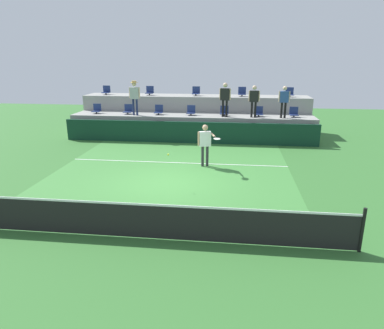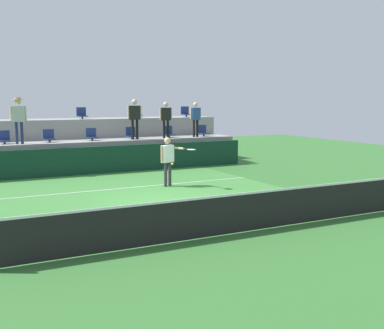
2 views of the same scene
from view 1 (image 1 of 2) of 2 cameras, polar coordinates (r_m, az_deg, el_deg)
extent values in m
plane|color=#336B2D|center=(12.36, -4.15, -2.91)|extent=(40.00, 40.00, 0.00)
cube|color=#3D7F38|center=(13.29, -3.34, -1.44)|extent=(9.00, 10.00, 0.01)
cube|color=white|center=(14.60, -2.38, 0.30)|extent=(9.00, 0.06, 0.00)
cylinder|color=black|center=(8.76, 26.01, -9.62)|extent=(0.08, 0.08, 1.07)
cube|color=black|center=(8.60, -9.32, -9.06)|extent=(10.40, 0.01, 0.87)
cube|color=white|center=(8.42, -9.46, -6.39)|extent=(10.40, 0.02, 0.05)
cube|color=#0F3323|center=(17.92, -0.55, 5.26)|extent=(13.00, 0.16, 1.10)
cube|color=gray|center=(19.17, -0.05, 6.26)|extent=(13.00, 1.80, 1.25)
cube|color=gray|center=(20.86, 0.56, 8.33)|extent=(13.00, 1.80, 2.10)
cylinder|color=#2D2D33|center=(20.25, -15.33, 8.18)|extent=(0.08, 0.08, 0.10)
cube|color=navy|center=(20.24, -15.34, 8.37)|extent=(0.44, 0.40, 0.04)
cube|color=navy|center=(20.37, -15.20, 9.04)|extent=(0.44, 0.04, 0.38)
cylinder|color=#2D2D33|center=(19.65, -10.44, 8.24)|extent=(0.08, 0.08, 0.10)
cube|color=navy|center=(19.64, -10.45, 8.45)|extent=(0.44, 0.40, 0.04)
cube|color=navy|center=(19.78, -10.33, 9.13)|extent=(0.44, 0.04, 0.38)
cylinder|color=#2D2D33|center=(19.21, -5.49, 8.25)|extent=(0.08, 0.08, 0.10)
cube|color=navy|center=(19.20, -5.49, 8.46)|extent=(0.44, 0.40, 0.04)
cube|color=navy|center=(19.35, -5.40, 9.15)|extent=(0.44, 0.04, 0.38)
cylinder|color=#2D2D33|center=(18.91, -0.19, 8.19)|extent=(0.08, 0.08, 0.10)
cube|color=navy|center=(18.90, -0.19, 8.40)|extent=(0.44, 0.40, 0.04)
cube|color=navy|center=(19.05, -0.12, 9.10)|extent=(0.44, 0.04, 0.38)
cylinder|color=#2D2D33|center=(18.78, 5.26, 8.06)|extent=(0.08, 0.08, 0.10)
cube|color=navy|center=(18.77, 5.27, 8.27)|extent=(0.44, 0.40, 0.04)
cube|color=navy|center=(18.92, 5.31, 8.98)|extent=(0.44, 0.04, 0.38)
cylinder|color=#2D2D33|center=(18.82, 10.82, 7.84)|extent=(0.08, 0.08, 0.10)
cube|color=navy|center=(18.81, 10.83, 8.05)|extent=(0.44, 0.40, 0.04)
cube|color=navy|center=(18.95, 10.83, 8.77)|extent=(0.44, 0.04, 0.38)
cylinder|color=#2D2D33|center=(19.02, 16.28, 7.57)|extent=(0.08, 0.08, 0.10)
cube|color=navy|center=(19.01, 16.30, 7.77)|extent=(0.44, 0.40, 0.04)
cube|color=navy|center=(19.16, 16.27, 8.48)|extent=(0.44, 0.04, 0.38)
cylinder|color=#2D2D33|center=(21.83, -13.86, 11.14)|extent=(0.08, 0.08, 0.10)
cube|color=navy|center=(21.82, -13.88, 11.32)|extent=(0.44, 0.40, 0.04)
cube|color=navy|center=(21.97, -13.75, 11.92)|extent=(0.44, 0.04, 0.38)
cylinder|color=#2D2D33|center=(21.05, -6.96, 11.30)|extent=(0.08, 0.08, 0.10)
cube|color=navy|center=(21.04, -6.96, 11.49)|extent=(0.44, 0.40, 0.04)
cube|color=navy|center=(21.20, -6.87, 12.10)|extent=(0.44, 0.04, 0.38)
cylinder|color=#2D2D33|center=(20.57, 0.63, 11.29)|extent=(0.08, 0.08, 0.10)
cube|color=navy|center=(20.57, 0.63, 11.49)|extent=(0.44, 0.40, 0.04)
cube|color=navy|center=(20.73, 0.69, 12.11)|extent=(0.44, 0.04, 0.38)
cylinder|color=#2D2D33|center=(20.45, 8.16, 11.09)|extent=(0.08, 0.08, 0.10)
cube|color=navy|center=(20.45, 8.16, 11.29)|extent=(0.44, 0.40, 0.04)
cube|color=navy|center=(20.61, 8.18, 11.92)|extent=(0.44, 0.04, 0.38)
cylinder|color=#2D2D33|center=(20.68, 15.65, 10.71)|extent=(0.08, 0.08, 0.10)
cube|color=navy|center=(20.67, 15.66, 10.90)|extent=(0.44, 0.40, 0.04)
cube|color=navy|center=(20.83, 15.64, 11.53)|extent=(0.44, 0.04, 0.38)
cylinder|color=#2D2D33|center=(14.03, 1.73, 1.35)|extent=(0.14, 0.14, 0.83)
cylinder|color=#2D2D33|center=(14.07, 2.50, 1.39)|extent=(0.14, 0.14, 0.83)
cube|color=white|center=(13.87, 2.15, 4.21)|extent=(0.48, 0.30, 0.59)
sphere|color=tan|center=(13.78, 2.17, 6.05)|extent=(0.28, 0.28, 0.23)
cylinder|color=tan|center=(13.82, 1.09, 4.24)|extent=(0.09, 0.09, 0.56)
cylinder|color=tan|center=(13.64, 3.46, 4.80)|extent=(0.22, 0.53, 0.07)
cylinder|color=black|center=(13.29, 3.81, 4.47)|extent=(0.11, 0.26, 0.04)
ellipsoid|color=silver|center=(13.02, 4.09, 4.21)|extent=(0.34, 0.38, 0.03)
cylinder|color=navy|center=(19.20, -9.53, 9.24)|extent=(0.12, 0.12, 0.86)
cylinder|color=navy|center=(19.13, -8.98, 9.24)|extent=(0.12, 0.12, 0.86)
cube|color=#B2B2B7|center=(19.08, -9.36, 11.43)|extent=(0.48, 0.22, 0.61)
sphere|color=beige|center=(19.04, -9.43, 12.83)|extent=(0.25, 0.25, 0.23)
cylinder|color=beige|center=(19.18, -10.13, 11.47)|extent=(0.08, 0.08, 0.57)
cylinder|color=beige|center=(18.98, -8.59, 11.49)|extent=(0.08, 0.08, 0.57)
cylinder|color=tan|center=(19.03, -9.44, 13.08)|extent=(0.46, 0.46, 0.01)
cylinder|color=tan|center=(19.03, -9.45, 13.21)|extent=(0.27, 0.27, 0.09)
cylinder|color=black|center=(18.45, 5.06, 9.09)|extent=(0.13, 0.13, 0.86)
cylinder|color=black|center=(18.40, 5.65, 9.05)|extent=(0.13, 0.13, 0.86)
cube|color=black|center=(18.34, 5.42, 11.33)|extent=(0.49, 0.29, 0.61)
sphere|color=beige|center=(18.30, 5.46, 12.78)|extent=(0.28, 0.28, 0.23)
cylinder|color=beige|center=(18.41, 4.61, 11.43)|extent=(0.08, 0.08, 0.57)
cylinder|color=beige|center=(18.27, 6.24, 11.34)|extent=(0.08, 0.08, 0.57)
cylinder|color=black|center=(18.46, 9.72, 8.83)|extent=(0.13, 0.13, 0.80)
cylinder|color=black|center=(18.44, 10.29, 8.79)|extent=(0.13, 0.13, 0.80)
cube|color=black|center=(18.37, 10.11, 10.91)|extent=(0.46, 0.25, 0.57)
sphere|color=beige|center=(18.33, 10.18, 12.26)|extent=(0.25, 0.25, 0.22)
cylinder|color=beige|center=(18.40, 9.32, 11.01)|extent=(0.08, 0.08, 0.53)
cylinder|color=beige|center=(18.34, 10.91, 10.91)|extent=(0.08, 0.08, 0.53)
cylinder|color=black|center=(18.58, 14.39, 8.58)|extent=(0.11, 0.11, 0.79)
cylinder|color=black|center=(18.61, 14.95, 8.55)|extent=(0.11, 0.11, 0.79)
cube|color=#2D4C8C|center=(18.51, 14.83, 10.62)|extent=(0.43, 0.20, 0.56)
sphere|color=beige|center=(18.47, 14.93, 11.94)|extent=(0.22, 0.22, 0.21)
cylinder|color=beige|center=(18.47, 14.06, 10.72)|extent=(0.07, 0.07, 0.53)
cylinder|color=beige|center=(18.55, 15.60, 10.63)|extent=(0.07, 0.07, 0.53)
sphere|color=#CCE033|center=(11.55, -3.91, 1.62)|extent=(0.07, 0.07, 0.07)
camera|label=2|loc=(8.09, -90.75, -9.30)|focal=45.00mm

